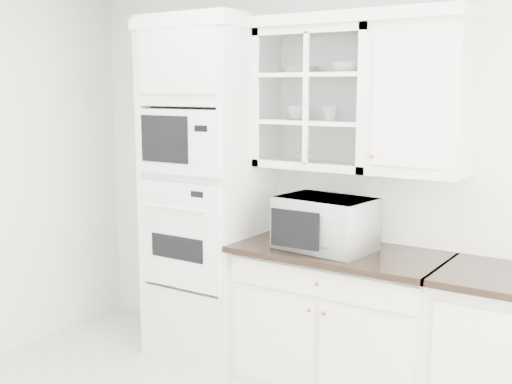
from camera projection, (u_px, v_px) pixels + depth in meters
The scene contains 12 objects.
room_shell at pixel (204, 116), 3.21m from camera, with size 4.00×3.50×2.70m.
oven_column at pixel (208, 191), 4.52m from camera, with size 0.76×0.68×2.40m.
base_cabinet_run at pixel (340, 318), 4.10m from camera, with size 1.32×0.67×0.92m.
extra_base_cabinet at pixel (502, 353), 3.56m from camera, with size 0.72×0.67×0.92m.
upper_cabinet_glass at pixel (318, 99), 4.13m from camera, with size 0.80×0.33×0.90m.
upper_cabinet_solid at pixel (420, 100), 3.76m from camera, with size 0.55×0.33×0.90m, color white.
crown_molding at pixel (303, 22), 4.09m from camera, with size 2.14×0.38×0.07m, color white.
countertop_microwave at pixel (327, 223), 4.00m from camera, with size 0.57×0.47×0.33m, color white.
bowl_a at pixel (301, 70), 4.19m from camera, with size 0.21×0.21×0.05m, color white.
bowl_b at pixel (348, 68), 4.00m from camera, with size 0.21×0.21×0.07m, color white.
cup_a at pixel (297, 113), 4.22m from camera, with size 0.12×0.12×0.09m, color white.
cup_b at pixel (330, 113), 4.10m from camera, with size 0.10×0.10×0.10m, color white.
Camera 1 is at (1.99, -2.12, 1.91)m, focal length 45.00 mm.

